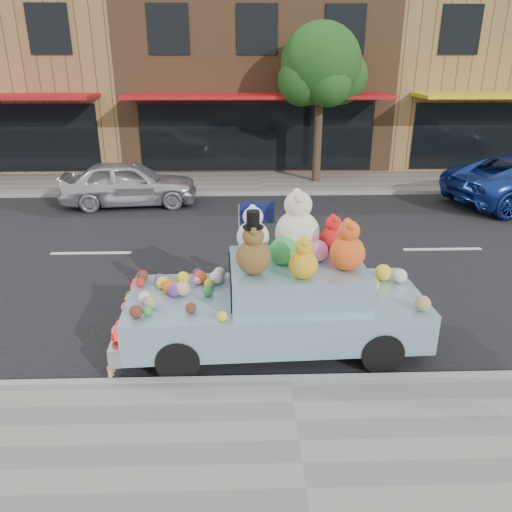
{
  "coord_description": "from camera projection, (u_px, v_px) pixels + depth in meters",
  "views": [
    {
      "loc": [
        -0.62,
        -10.55,
        4.08
      ],
      "look_at": [
        -0.39,
        -3.43,
        1.25
      ],
      "focal_mm": 35.0,
      "sensor_mm": 36.0,
      "label": 1
    }
  ],
  "objects": [
    {
      "name": "ground",
      "position": [
        269.0,
        251.0,
        11.33
      ],
      "size": [
        120.0,
        120.0,
        0.0
      ],
      "primitive_type": "plane",
      "color": "black",
      "rests_on": "ground"
    },
    {
      "name": "near_sidewalk",
      "position": [
        302.0,
        467.0,
        5.27
      ],
      "size": [
        60.0,
        3.0,
        0.12
      ],
      "primitive_type": "cube",
      "color": "gray",
      "rests_on": "ground"
    },
    {
      "name": "far_sidewalk",
      "position": [
        258.0,
        183.0,
        17.34
      ],
      "size": [
        60.0,
        3.0,
        0.12
      ],
      "primitive_type": "cube",
      "color": "gray",
      "rests_on": "ground"
    },
    {
      "name": "near_kerb",
      "position": [
        289.0,
        381.0,
        6.66
      ],
      "size": [
        60.0,
        0.12,
        0.13
      ],
      "primitive_type": "cube",
      "color": "gray",
      "rests_on": "ground"
    },
    {
      "name": "far_kerb",
      "position": [
        260.0,
        193.0,
        15.95
      ],
      "size": [
        60.0,
        0.12,
        0.13
      ],
      "primitive_type": "cube",
      "color": "gray",
      "rests_on": "ground"
    },
    {
      "name": "storefront_left",
      "position": [
        15.0,
        70.0,
        20.82
      ],
      "size": [
        10.0,
        9.8,
        7.3
      ],
      "color": "olive",
      "rests_on": "ground"
    },
    {
      "name": "storefront_mid",
      "position": [
        254.0,
        70.0,
        21.11
      ],
      "size": [
        10.0,
        9.8,
        7.3
      ],
      "color": "brown",
      "rests_on": "ground"
    },
    {
      "name": "storefront_right",
      "position": [
        487.0,
        69.0,
        21.4
      ],
      "size": [
        10.0,
        9.8,
        7.3
      ],
      "color": "olive",
      "rests_on": "ground"
    },
    {
      "name": "street_tree",
      "position": [
        321.0,
        71.0,
        16.11
      ],
      "size": [
        3.0,
        2.7,
        5.22
      ],
      "color": "#38281C",
      "rests_on": "ground"
    },
    {
      "name": "car_silver",
      "position": [
        129.0,
        183.0,
        14.67
      ],
      "size": [
        4.04,
        1.92,
        1.33
      ],
      "primitive_type": "imported",
      "rotation": [
        0.0,
        0.0,
        1.66
      ],
      "color": "silver",
      "rests_on": "ground"
    },
    {
      "name": "art_car",
      "position": [
        278.0,
        296.0,
        7.36
      ],
      "size": [
        4.55,
        1.93,
        2.32
      ],
      "rotation": [
        0.0,
        0.0,
        0.04
      ],
      "color": "black",
      "rests_on": "ground"
    }
  ]
}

